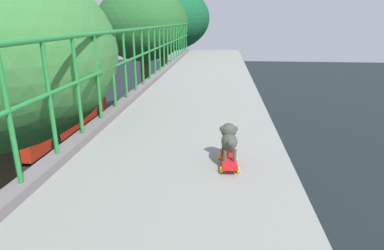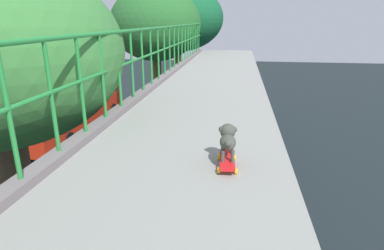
# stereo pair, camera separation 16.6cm
# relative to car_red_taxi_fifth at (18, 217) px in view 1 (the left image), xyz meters

# --- Properties ---
(car_red_taxi_fifth) EXTENTS (1.90, 3.87, 1.48)m
(car_red_taxi_fifth) POSITION_rel_car_red_taxi_fifth_xyz_m (0.00, 0.00, 0.00)
(car_red_taxi_fifth) COLOR red
(car_red_taxi_fifth) RESTS_ON ground
(city_bus) EXTENTS (2.53, 10.93, 3.10)m
(city_bus) POSITION_rel_car_red_taxi_fifth_xyz_m (-3.64, 10.36, 1.15)
(city_bus) COLOR #B4220F
(city_bus) RESTS_ON ground
(roadside_tree_far) EXTENTS (4.30, 4.30, 8.78)m
(roadside_tree_far) POSITION_rel_car_red_taxi_fifth_xyz_m (3.20, 6.48, 6.37)
(roadside_tree_far) COLOR #4E411F
(roadside_tree_far) RESTS_ON ground
(roadside_tree_farthest) EXTENTS (5.89, 5.89, 9.38)m
(roadside_tree_farthest) POSITION_rel_car_red_taxi_fifth_xyz_m (3.18, 11.96, 6.66)
(roadside_tree_farthest) COLOR brown
(roadside_tree_farthest) RESTS_ON ground
(toy_skateboard) EXTENTS (0.22, 0.51, 0.09)m
(toy_skateboard) POSITION_rel_car_red_taxi_fifth_xyz_m (7.13, -6.02, 5.24)
(toy_skateboard) COLOR red
(toy_skateboard) RESTS_ON overpass_deck
(small_dog) EXTENTS (0.19, 0.43, 0.33)m
(small_dog) POSITION_rel_car_red_taxi_fifth_xyz_m (7.13, -5.94, 5.46)
(small_dog) COLOR #44473E
(small_dog) RESTS_ON toy_skateboard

